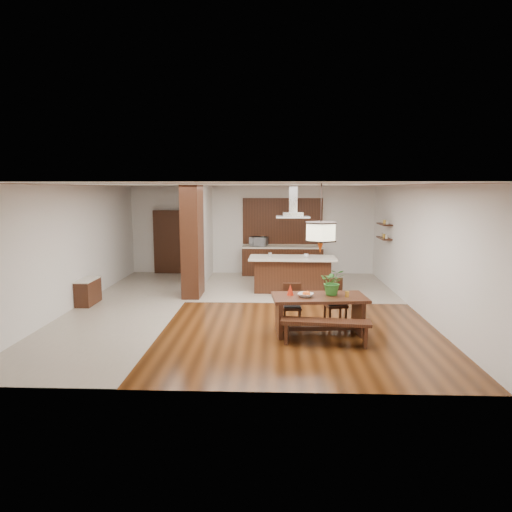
{
  "coord_description": "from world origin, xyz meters",
  "views": [
    {
      "loc": [
        0.7,
        -10.5,
        2.81
      ],
      "look_at": [
        0.3,
        0.0,
        1.25
      ],
      "focal_mm": 32.0,
      "sensor_mm": 36.0,
      "label": 1
    }
  ],
  "objects_px": {
    "hallway_console": "(88,292)",
    "pendant_lantern": "(321,219)",
    "kitchen_island": "(292,274)",
    "range_hood": "(293,201)",
    "dining_bench": "(325,332)",
    "island_cup": "(306,256)",
    "foliage_plant": "(333,282)",
    "microwave": "(259,241)",
    "dining_chair_right": "(335,302)",
    "fruit_bowl": "(306,295)",
    "dining_chair_left": "(292,305)",
    "dining_table": "(319,306)"
  },
  "relations": [
    {
      "from": "foliage_plant",
      "to": "microwave",
      "type": "relative_size",
      "value": 0.95
    },
    {
      "from": "foliage_plant",
      "to": "island_cup",
      "type": "distance_m",
      "value": 3.44
    },
    {
      "from": "kitchen_island",
      "to": "microwave",
      "type": "bearing_deg",
      "value": 113.84
    },
    {
      "from": "dining_chair_right",
      "to": "fruit_bowl",
      "type": "height_order",
      "value": "dining_chair_right"
    },
    {
      "from": "dining_table",
      "to": "fruit_bowl",
      "type": "bearing_deg",
      "value": -162.14
    },
    {
      "from": "foliage_plant",
      "to": "kitchen_island",
      "type": "distance_m",
      "value": 3.63
    },
    {
      "from": "dining_chair_left",
      "to": "island_cup",
      "type": "distance_m",
      "value": 3.12
    },
    {
      "from": "dining_bench",
      "to": "pendant_lantern",
      "type": "distance_m",
      "value": 2.12
    },
    {
      "from": "pendant_lantern",
      "to": "range_hood",
      "type": "bearing_deg",
      "value": 95.82
    },
    {
      "from": "hallway_console",
      "to": "kitchen_island",
      "type": "relative_size",
      "value": 0.37
    },
    {
      "from": "foliage_plant",
      "to": "island_cup",
      "type": "height_order",
      "value": "foliage_plant"
    },
    {
      "from": "dining_bench",
      "to": "island_cup",
      "type": "distance_m",
      "value": 4.25
    },
    {
      "from": "hallway_console",
      "to": "range_hood",
      "type": "height_order",
      "value": "range_hood"
    },
    {
      "from": "dining_table",
      "to": "island_cup",
      "type": "xyz_separation_m",
      "value": [
        -0.0,
        3.53,
        0.47
      ]
    },
    {
      "from": "pendant_lantern",
      "to": "microwave",
      "type": "bearing_deg",
      "value": 102.72
    },
    {
      "from": "dining_bench",
      "to": "pendant_lantern",
      "type": "relative_size",
      "value": 1.23
    },
    {
      "from": "kitchen_island",
      "to": "dining_chair_left",
      "type": "bearing_deg",
      "value": -90.77
    },
    {
      "from": "dining_table",
      "to": "microwave",
      "type": "xyz_separation_m",
      "value": [
        -1.37,
        6.08,
        0.55
      ]
    },
    {
      "from": "island_cup",
      "to": "dining_bench",
      "type": "bearing_deg",
      "value": -89.13
    },
    {
      "from": "foliage_plant",
      "to": "pendant_lantern",
      "type": "bearing_deg",
      "value": -159.78
    },
    {
      "from": "dining_bench",
      "to": "dining_chair_right",
      "type": "height_order",
      "value": "dining_chair_right"
    },
    {
      "from": "hallway_console",
      "to": "pendant_lantern",
      "type": "distance_m",
      "value": 6.1
    },
    {
      "from": "dining_bench",
      "to": "island_cup",
      "type": "relative_size",
      "value": 12.91
    },
    {
      "from": "dining_chair_right",
      "to": "pendant_lantern",
      "type": "bearing_deg",
      "value": -135.59
    },
    {
      "from": "dining_table",
      "to": "dining_chair_right",
      "type": "bearing_deg",
      "value": 55.93
    },
    {
      "from": "dining_chair_left",
      "to": "foliage_plant",
      "type": "relative_size",
      "value": 1.65
    },
    {
      "from": "dining_bench",
      "to": "microwave",
      "type": "height_order",
      "value": "microwave"
    },
    {
      "from": "dining_table",
      "to": "foliage_plant",
      "type": "height_order",
      "value": "foliage_plant"
    },
    {
      "from": "range_hood",
      "to": "island_cup",
      "type": "height_order",
      "value": "range_hood"
    },
    {
      "from": "dining_bench",
      "to": "foliage_plant",
      "type": "relative_size",
      "value": 3.1
    },
    {
      "from": "hallway_console",
      "to": "dining_chair_right",
      "type": "distance_m",
      "value": 5.99
    },
    {
      "from": "fruit_bowl",
      "to": "microwave",
      "type": "xyz_separation_m",
      "value": [
        -1.1,
        6.17,
        0.32
      ]
    },
    {
      "from": "hallway_console",
      "to": "dining_chair_left",
      "type": "height_order",
      "value": "dining_chair_left"
    },
    {
      "from": "dining_bench",
      "to": "island_cup",
      "type": "height_order",
      "value": "island_cup"
    },
    {
      "from": "fruit_bowl",
      "to": "dining_chair_left",
      "type": "bearing_deg",
      "value": 110.99
    },
    {
      "from": "dining_chair_left",
      "to": "pendant_lantern",
      "type": "distance_m",
      "value": 1.95
    },
    {
      "from": "hallway_console",
      "to": "pendant_lantern",
      "type": "xyz_separation_m",
      "value": [
        5.41,
        -2.05,
        1.93
      ]
    },
    {
      "from": "hallway_console",
      "to": "dining_bench",
      "type": "bearing_deg",
      "value": -26.26
    },
    {
      "from": "dining_chair_left",
      "to": "range_hood",
      "type": "height_order",
      "value": "range_hood"
    },
    {
      "from": "kitchen_island",
      "to": "range_hood",
      "type": "distance_m",
      "value": 1.97
    },
    {
      "from": "dining_chair_left",
      "to": "microwave",
      "type": "relative_size",
      "value": 1.57
    },
    {
      "from": "dining_chair_left",
      "to": "foliage_plant",
      "type": "height_order",
      "value": "foliage_plant"
    },
    {
      "from": "dining_chair_right",
      "to": "fruit_bowl",
      "type": "distance_m",
      "value": 1.0
    },
    {
      "from": "hallway_console",
      "to": "range_hood",
      "type": "xyz_separation_m",
      "value": [
        5.04,
        1.59,
        2.15
      ]
    },
    {
      "from": "foliage_plant",
      "to": "kitchen_island",
      "type": "bearing_deg",
      "value": 100.23
    },
    {
      "from": "dining_table",
      "to": "dining_chair_right",
      "type": "xyz_separation_m",
      "value": [
        0.4,
        0.59,
        -0.07
      ]
    },
    {
      "from": "dining_bench",
      "to": "microwave",
      "type": "bearing_deg",
      "value": 102.01
    },
    {
      "from": "fruit_bowl",
      "to": "microwave",
      "type": "bearing_deg",
      "value": 100.14
    },
    {
      "from": "fruit_bowl",
      "to": "island_cup",
      "type": "xyz_separation_m",
      "value": [
        0.27,
        3.62,
        0.23
      ]
    },
    {
      "from": "pendant_lantern",
      "to": "range_hood",
      "type": "relative_size",
      "value": 1.46
    }
  ]
}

